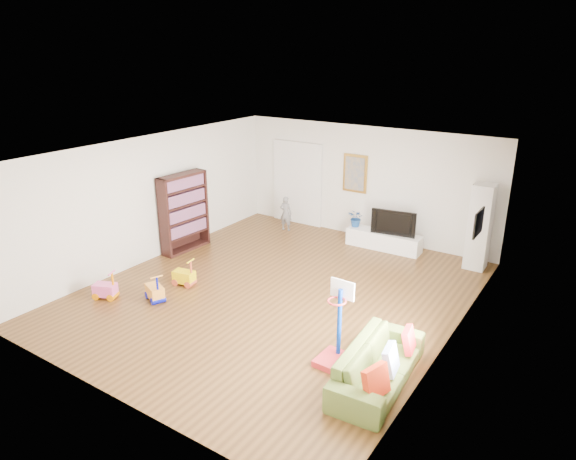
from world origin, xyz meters
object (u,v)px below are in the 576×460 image
Objects in this scene: bookshelf at (184,212)px; basketball_hoop at (334,325)px; media_console at (384,240)px; sofa at (378,364)px.

bookshelf reaches higher than basketball_hoop.
media_console is at bearing 106.86° from basketball_hoop.
media_console is 4.62m from bookshelf.
basketball_hoop is (-0.73, 0.06, 0.36)m from sofa.
sofa is at bearing -2.30° from basketball_hoop.
basketball_hoop is (5.02, -2.12, -0.25)m from bookshelf.
basketball_hoop is at bearing -19.30° from bookshelf.
sofa is (5.75, -2.18, -0.60)m from bookshelf.
bookshelf is (-3.79, -2.55, 0.69)m from media_console.
basketball_hoop is at bearing -76.60° from media_console.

